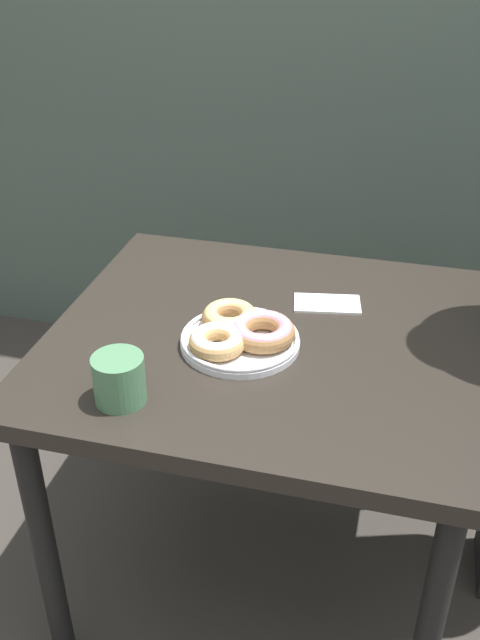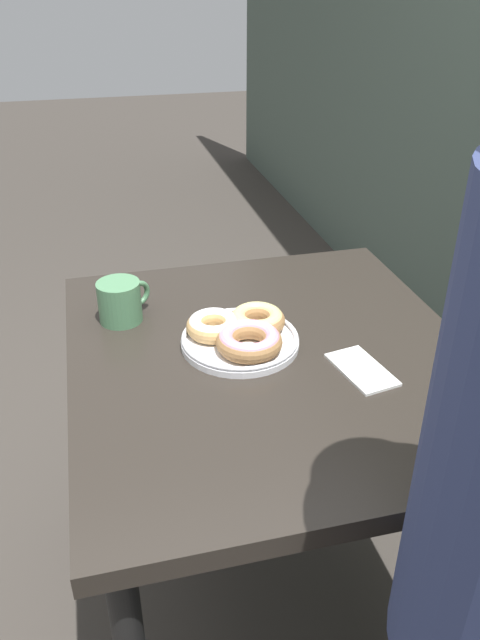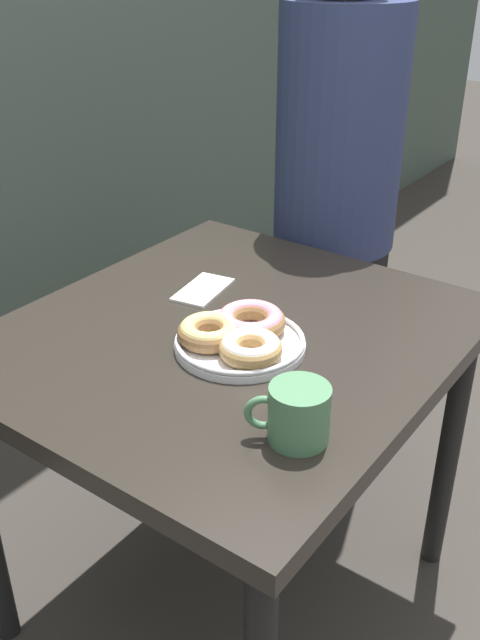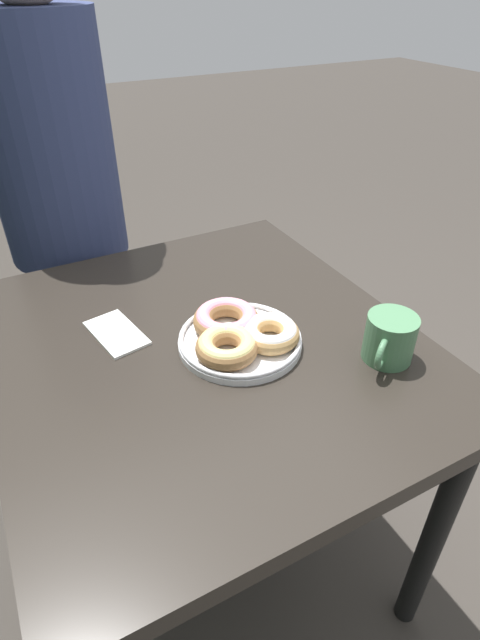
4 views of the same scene
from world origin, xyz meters
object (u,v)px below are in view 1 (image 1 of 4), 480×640
Objects in this scene: dining_table at (266,368)px; coffee_mug at (119,378)px; donut_plate at (240,333)px; napkin at (327,304)px.

coffee_mug is (-0.21, -0.28, 0.14)m from dining_table.
donut_plate is 1.57× the size of napkin.
dining_table is 7.52× the size of coffee_mug.
coffee_mug is at bearing -126.54° from dining_table.
donut_plate is 2.09× the size of coffee_mug.
coffee_mug reaches higher than dining_table.
napkin is (0.31, 0.43, -0.04)m from coffee_mug.
donut_plate is 0.25m from napkin.
dining_table is at bearing 50.45° from donut_plate.
dining_table is 0.38m from coffee_mug.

